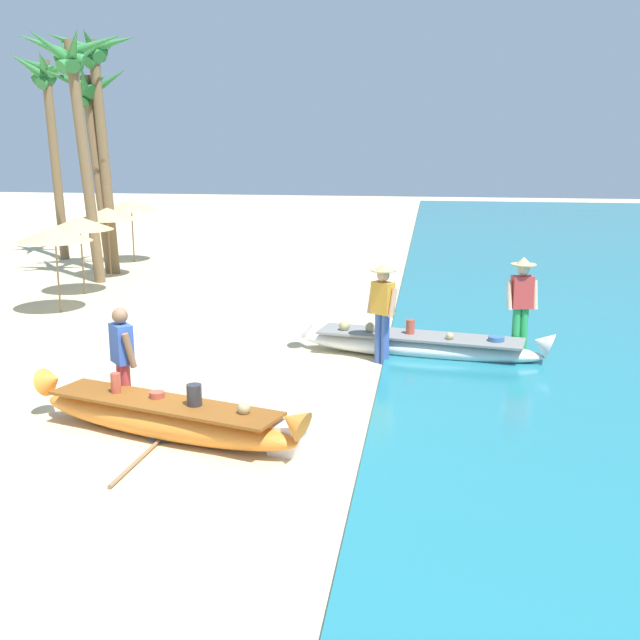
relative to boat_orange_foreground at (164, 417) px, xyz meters
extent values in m
plane|color=beige|center=(-0.12, 0.52, -0.27)|extent=(80.00, 80.00, 0.00)
ellipsoid|color=orange|center=(0.00, 0.00, -0.04)|extent=(3.92, 1.78, 0.47)
cone|color=orange|center=(-1.82, 0.56, 0.25)|extent=(0.50, 0.50, 0.47)
cone|color=orange|center=(1.81, -0.56, 0.25)|extent=(0.50, 0.50, 0.47)
cube|color=brown|center=(0.00, 0.00, 0.20)|extent=(3.33, 1.61, 0.04)
sphere|color=tan|center=(1.14, -0.28, 0.28)|extent=(0.17, 0.17, 0.17)
cylinder|color=#2D2D33|center=(0.44, -0.08, 0.35)|extent=(0.20, 0.20, 0.30)
cylinder|color=#B74C38|center=(-0.14, 0.14, 0.25)|extent=(0.20, 0.20, 0.10)
cylinder|color=#B74C38|center=(-0.75, 0.26, 0.34)|extent=(0.13, 0.13, 0.29)
ellipsoid|color=white|center=(3.22, 4.24, -0.07)|extent=(4.36, 1.51, 0.40)
cone|color=white|center=(1.16, 4.61, 0.18)|extent=(0.49, 0.52, 0.52)
cone|color=white|center=(5.28, 3.86, 0.18)|extent=(0.49, 0.52, 0.52)
cube|color=gray|center=(3.22, 4.24, 0.13)|extent=(3.68, 1.40, 0.04)
cylinder|color=#386699|center=(4.53, 4.00, 0.18)|extent=(0.28, 0.28, 0.10)
sphere|color=tan|center=(3.74, 4.01, 0.20)|extent=(0.14, 0.14, 0.14)
cylinder|color=#B74C38|center=(3.05, 4.30, 0.26)|extent=(0.16, 0.16, 0.28)
sphere|color=tan|center=(2.35, 4.35, 0.22)|extent=(0.19, 0.19, 0.19)
sphere|color=tan|center=(1.87, 4.40, 0.22)|extent=(0.19, 0.19, 0.19)
cylinder|color=#3D5BA8|center=(2.64, 3.77, 0.17)|extent=(0.14, 0.14, 0.88)
cylinder|color=#3D5BA8|center=(2.53, 3.84, 0.17)|extent=(0.14, 0.14, 0.88)
cube|color=gold|center=(2.59, 3.81, 0.88)|extent=(0.42, 0.38, 0.55)
cylinder|color=tan|center=(2.77, 3.66, 0.83)|extent=(0.18, 0.21, 0.50)
cylinder|color=tan|center=(2.39, 3.92, 0.83)|extent=(0.18, 0.21, 0.50)
sphere|color=tan|center=(2.59, 3.81, 1.28)|extent=(0.22, 0.22, 0.22)
cylinder|color=tan|center=(2.59, 3.81, 1.36)|extent=(0.44, 0.44, 0.02)
cone|color=tan|center=(2.59, 3.81, 1.43)|extent=(0.26, 0.26, 0.12)
cylinder|color=#B2383D|center=(-0.85, 0.71, 0.12)|extent=(0.14, 0.14, 0.79)
cylinder|color=#B2383D|center=(-0.75, 0.60, 0.12)|extent=(0.14, 0.14, 0.79)
cube|color=#3356B2|center=(-0.80, 0.66, 0.79)|extent=(0.41, 0.41, 0.55)
cylinder|color=brown|center=(-0.94, 0.84, 0.74)|extent=(0.20, 0.20, 0.50)
cylinder|color=brown|center=(-0.63, 0.50, 0.74)|extent=(0.20, 0.20, 0.50)
sphere|color=brown|center=(-0.80, 0.66, 1.19)|extent=(0.22, 0.22, 0.22)
cylinder|color=green|center=(5.03, 4.47, 0.18)|extent=(0.14, 0.14, 0.92)
cylinder|color=green|center=(4.89, 4.44, 0.18)|extent=(0.14, 0.14, 0.92)
cube|color=#DB3D38|center=(4.96, 4.45, 0.92)|extent=(0.40, 0.30, 0.57)
cylinder|color=beige|center=(5.19, 4.49, 0.87)|extent=(0.13, 0.21, 0.52)
cylinder|color=beige|center=(4.74, 4.38, 0.87)|extent=(0.13, 0.21, 0.52)
sphere|color=beige|center=(4.96, 4.45, 1.33)|extent=(0.22, 0.22, 0.22)
cylinder|color=tan|center=(4.96, 4.45, 1.41)|extent=(0.44, 0.44, 0.02)
cone|color=tan|center=(4.96, 4.45, 1.48)|extent=(0.26, 0.26, 0.12)
cylinder|color=#8E6B47|center=(-4.74, 6.77, 0.68)|extent=(0.04, 0.04, 1.90)
cone|color=tan|center=(-4.74, 6.77, 1.48)|extent=(1.60, 1.60, 0.32)
cylinder|color=#8E6B47|center=(-5.11, 8.82, 0.68)|extent=(0.04, 0.04, 1.90)
cone|color=tan|center=(-5.11, 8.82, 1.48)|extent=(1.60, 1.60, 0.32)
cylinder|color=#8E6B47|center=(-5.38, 11.12, 0.68)|extent=(0.04, 0.04, 1.90)
cone|color=tan|center=(-5.38, 11.12, 1.48)|extent=(1.60, 1.60, 0.32)
cylinder|color=#8E6B47|center=(-5.71, 13.71, 0.68)|extent=(0.04, 0.04, 1.90)
cone|color=tan|center=(-5.71, 13.71, 1.48)|extent=(1.60, 1.60, 0.32)
cylinder|color=brown|center=(-5.57, 10.37, 2.81)|extent=(0.69, 0.28, 6.18)
cone|color=#337F3D|center=(-5.29, 10.43, 5.72)|extent=(1.86, 0.59, 0.91)
cone|color=#337F3D|center=(-5.55, 10.80, 5.62)|extent=(1.13, 1.72, 1.16)
cone|color=#337F3D|center=(-6.07, 10.79, 5.63)|extent=(1.32, 1.72, 1.15)
cone|color=#337F3D|center=(-6.26, 10.30, 5.69)|extent=(1.80, 0.58, 1.00)
cone|color=#337F3D|center=(-6.02, 10.00, 5.61)|extent=(1.13, 1.48, 1.16)
cone|color=#337F3D|center=(-5.53, 10.02, 5.60)|extent=(1.17, 1.43, 1.16)
cylinder|color=brown|center=(-8.19, 13.99, 2.73)|extent=(0.45, 0.28, 6.01)
cone|color=#337F3D|center=(-7.73, 13.93, 5.52)|extent=(2.02, 0.61, 1.04)
cone|color=#337F3D|center=(-8.19, 14.47, 5.45)|extent=(0.67, 1.74, 1.19)
cone|color=#337F3D|center=(-8.65, 14.19, 5.60)|extent=(1.57, 1.05, 0.79)
cone|color=#337F3D|center=(-8.58, 13.74, 5.48)|extent=(1.30, 1.19, 1.08)
cone|color=#337F3D|center=(-8.08, 13.48, 5.59)|extent=(1.07, 2.02, 0.83)
cylinder|color=brown|center=(-5.62, 11.71, 2.87)|extent=(0.52, 0.28, 6.31)
cone|color=#337F3D|center=(-5.32, 11.76, 5.92)|extent=(1.62, 0.56, 0.72)
cone|color=#337F3D|center=(-5.60, 12.07, 5.79)|extent=(0.83, 1.43, 1.04)
cone|color=#337F3D|center=(-6.08, 11.91, 5.85)|extent=(1.42, 1.07, 0.90)
cone|color=#337F3D|center=(-6.08, 11.42, 5.88)|extent=(1.49, 1.36, 0.83)
cone|color=#337F3D|center=(-5.61, 11.21, 5.89)|extent=(0.85, 1.95, 0.82)
cylinder|color=brown|center=(-5.85, 11.76, 2.42)|extent=(0.67, 0.28, 5.42)
cone|color=#287033|center=(-5.60, 11.79, 4.85)|extent=(1.59, 0.47, 1.15)
cone|color=#287033|center=(-5.97, 12.16, 4.83)|extent=(0.62, 1.44, 1.14)
cone|color=#287033|center=(-6.42, 12.10, 4.95)|extent=(1.62, 1.49, 0.92)
cone|color=#287033|center=(-6.36, 11.48, 4.97)|extent=(1.40, 1.32, 0.85)
cone|color=#287033|center=(-5.90, 11.38, 4.83)|extent=(0.83, 1.46, 1.16)
cube|color=silver|center=(1.71, -0.33, -0.08)|extent=(0.52, 0.43, 0.39)
cylinder|color=#8E6B47|center=(-0.05, -0.86, -0.24)|extent=(0.15, 1.47, 0.05)
ellipsoid|color=#2D60B7|center=(-0.01, -0.13, -0.24)|extent=(0.37, 0.22, 0.03)
camera|label=1|loc=(3.39, -9.33, 3.62)|focal=44.31mm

